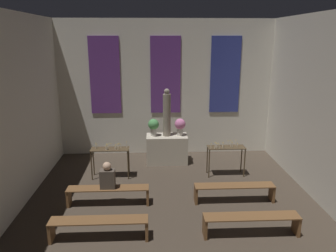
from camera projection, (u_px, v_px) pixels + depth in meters
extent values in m
cube|color=silver|center=(165.00, 88.00, 11.31)|extent=(7.55, 0.12, 4.63)
cube|color=#60337F|center=(105.00, 76.00, 11.02)|extent=(1.02, 0.03, 2.60)
cube|color=#60337F|center=(166.00, 75.00, 11.11)|extent=(1.02, 0.03, 2.60)
cube|color=navy|center=(225.00, 75.00, 11.21)|extent=(1.02, 0.03, 2.60)
cube|color=#BCB29E|center=(167.00, 149.00, 10.81)|extent=(1.33, 0.72, 0.92)
cylinder|color=gray|center=(167.00, 115.00, 10.51)|extent=(0.25, 0.25, 1.37)
sphere|color=gray|center=(167.00, 91.00, 10.31)|extent=(0.17, 0.17, 0.17)
cylinder|color=beige|center=(154.00, 132.00, 10.64)|extent=(0.20, 0.20, 0.26)
sphere|color=#4C9351|center=(153.00, 124.00, 10.57)|extent=(0.35, 0.35, 0.35)
cylinder|color=beige|center=(180.00, 132.00, 10.68)|extent=(0.20, 0.20, 0.26)
sphere|color=#C66B9E|center=(180.00, 124.00, 10.61)|extent=(0.35, 0.35, 0.35)
cube|color=#473823|center=(110.00, 149.00, 9.53)|extent=(1.11, 0.41, 0.02)
cylinder|color=#473823|center=(92.00, 166.00, 9.45)|extent=(0.04, 0.04, 0.87)
cylinder|color=#473823|center=(128.00, 165.00, 9.50)|extent=(0.04, 0.04, 0.87)
cylinder|color=#473823|center=(94.00, 161.00, 9.79)|extent=(0.04, 0.04, 0.87)
cylinder|color=#473823|center=(129.00, 161.00, 9.84)|extent=(0.04, 0.04, 0.87)
cylinder|color=silver|center=(107.00, 147.00, 9.46)|extent=(0.02, 0.02, 0.15)
sphere|color=#F9CC4C|center=(107.00, 144.00, 9.44)|extent=(0.02, 0.02, 0.02)
cylinder|color=silver|center=(109.00, 146.00, 9.64)|extent=(0.02, 0.02, 0.09)
sphere|color=#F9CC4C|center=(109.00, 144.00, 9.62)|extent=(0.02, 0.02, 0.02)
cylinder|color=silver|center=(111.00, 146.00, 9.64)|extent=(0.02, 0.02, 0.10)
sphere|color=#F9CC4C|center=(111.00, 144.00, 9.63)|extent=(0.02, 0.02, 0.02)
cylinder|color=silver|center=(96.00, 146.00, 9.51)|extent=(0.02, 0.02, 0.14)
sphere|color=#F9CC4C|center=(96.00, 144.00, 9.49)|extent=(0.02, 0.02, 0.02)
cylinder|color=silver|center=(115.00, 148.00, 9.43)|extent=(0.02, 0.02, 0.12)
sphere|color=#F9CC4C|center=(115.00, 145.00, 9.41)|extent=(0.02, 0.02, 0.02)
cylinder|color=silver|center=(107.00, 147.00, 9.41)|extent=(0.02, 0.02, 0.15)
sphere|color=#F9CC4C|center=(106.00, 144.00, 9.39)|extent=(0.02, 0.02, 0.02)
cylinder|color=silver|center=(108.00, 147.00, 9.45)|extent=(0.02, 0.02, 0.12)
sphere|color=#F9CC4C|center=(107.00, 145.00, 9.43)|extent=(0.02, 0.02, 0.02)
cylinder|color=silver|center=(121.00, 146.00, 9.58)|extent=(0.02, 0.02, 0.10)
sphere|color=#F9CC4C|center=(121.00, 144.00, 9.57)|extent=(0.02, 0.02, 0.02)
cylinder|color=silver|center=(127.00, 145.00, 9.59)|extent=(0.02, 0.02, 0.17)
sphere|color=#F9CC4C|center=(127.00, 142.00, 9.56)|extent=(0.02, 0.02, 0.02)
cylinder|color=silver|center=(119.00, 146.00, 9.64)|extent=(0.02, 0.02, 0.10)
sphere|color=#F9CC4C|center=(119.00, 144.00, 9.62)|extent=(0.02, 0.02, 0.02)
cylinder|color=silver|center=(116.00, 147.00, 9.51)|extent=(0.02, 0.02, 0.12)
sphere|color=#F9CC4C|center=(116.00, 144.00, 9.49)|extent=(0.02, 0.02, 0.02)
cylinder|color=silver|center=(106.00, 148.00, 9.42)|extent=(0.02, 0.02, 0.10)
sphere|color=#F9CC4C|center=(106.00, 146.00, 9.40)|extent=(0.02, 0.02, 0.02)
cylinder|color=silver|center=(119.00, 145.00, 9.64)|extent=(0.02, 0.02, 0.11)
sphere|color=#F9CC4C|center=(119.00, 143.00, 9.63)|extent=(0.02, 0.02, 0.02)
cylinder|color=silver|center=(97.00, 146.00, 9.54)|extent=(0.02, 0.02, 0.12)
sphere|color=#F9CC4C|center=(97.00, 144.00, 9.52)|extent=(0.02, 0.02, 0.02)
cylinder|color=silver|center=(118.00, 147.00, 9.40)|extent=(0.02, 0.02, 0.17)
sphere|color=#F9CC4C|center=(118.00, 144.00, 9.38)|extent=(0.02, 0.02, 0.02)
cube|color=#473823|center=(226.00, 147.00, 9.69)|extent=(1.11, 0.41, 0.02)
cylinder|color=#473823|center=(209.00, 164.00, 9.61)|extent=(0.04, 0.04, 0.87)
cylinder|color=#473823|center=(244.00, 163.00, 9.66)|extent=(0.04, 0.04, 0.87)
cylinder|color=#473823|center=(207.00, 159.00, 9.95)|extent=(0.04, 0.04, 0.87)
cylinder|color=#473823|center=(241.00, 159.00, 10.00)|extent=(0.04, 0.04, 0.87)
cylinder|color=silver|center=(223.00, 146.00, 9.55)|extent=(0.02, 0.02, 0.14)
sphere|color=#F9CC4C|center=(223.00, 143.00, 9.53)|extent=(0.02, 0.02, 0.02)
cylinder|color=silver|center=(211.00, 146.00, 9.55)|extent=(0.02, 0.02, 0.13)
sphere|color=#F9CC4C|center=(211.00, 144.00, 9.53)|extent=(0.02, 0.02, 0.02)
cylinder|color=silver|center=(217.00, 146.00, 9.57)|extent=(0.02, 0.02, 0.12)
sphere|color=#F9CC4C|center=(217.00, 144.00, 9.55)|extent=(0.02, 0.02, 0.02)
cylinder|color=silver|center=(232.00, 144.00, 9.75)|extent=(0.02, 0.02, 0.11)
sphere|color=#F9CC4C|center=(232.00, 142.00, 9.73)|extent=(0.02, 0.02, 0.02)
cylinder|color=silver|center=(218.00, 146.00, 9.60)|extent=(0.02, 0.02, 0.10)
sphere|color=#F9CC4C|center=(218.00, 144.00, 9.58)|extent=(0.02, 0.02, 0.02)
cylinder|color=silver|center=(215.00, 146.00, 9.51)|extent=(0.02, 0.02, 0.18)
sphere|color=#F9CC4C|center=(215.00, 142.00, 9.48)|extent=(0.02, 0.02, 0.02)
cylinder|color=silver|center=(223.00, 145.00, 9.65)|extent=(0.02, 0.02, 0.13)
sphere|color=#F9CC4C|center=(223.00, 142.00, 9.63)|extent=(0.02, 0.02, 0.02)
cylinder|color=silver|center=(237.00, 146.00, 9.62)|extent=(0.02, 0.02, 0.11)
sphere|color=#F9CC4C|center=(237.00, 143.00, 9.60)|extent=(0.02, 0.02, 0.02)
cylinder|color=silver|center=(228.00, 143.00, 9.84)|extent=(0.02, 0.02, 0.13)
sphere|color=#F9CC4C|center=(228.00, 141.00, 9.82)|extent=(0.02, 0.02, 0.02)
cylinder|color=silver|center=(236.00, 143.00, 9.81)|extent=(0.02, 0.02, 0.16)
sphere|color=#F9CC4C|center=(236.00, 140.00, 9.79)|extent=(0.02, 0.02, 0.02)
cylinder|color=silver|center=(232.00, 145.00, 9.61)|extent=(0.02, 0.02, 0.15)
sphere|color=#F9CC4C|center=(232.00, 142.00, 9.59)|extent=(0.02, 0.02, 0.02)
cylinder|color=silver|center=(216.00, 145.00, 9.60)|extent=(0.02, 0.02, 0.14)
sphere|color=#F9CC4C|center=(216.00, 143.00, 9.58)|extent=(0.02, 0.02, 0.02)
cylinder|color=silver|center=(219.00, 147.00, 9.50)|extent=(0.02, 0.02, 0.10)
sphere|color=#F9CC4C|center=(219.00, 145.00, 9.48)|extent=(0.02, 0.02, 0.02)
cylinder|color=silver|center=(231.00, 144.00, 9.71)|extent=(0.02, 0.02, 0.18)
sphere|color=#F9CC4C|center=(231.00, 140.00, 9.69)|extent=(0.02, 0.02, 0.02)
cylinder|color=silver|center=(218.00, 146.00, 9.57)|extent=(0.02, 0.02, 0.13)
sphere|color=#F9CC4C|center=(218.00, 143.00, 9.54)|extent=(0.02, 0.02, 0.02)
cube|color=brown|center=(99.00, 220.00, 6.64)|extent=(2.00, 0.36, 0.03)
cube|color=brown|center=(51.00, 231.00, 6.66)|extent=(0.06, 0.32, 0.43)
cube|color=brown|center=(147.00, 229.00, 6.75)|extent=(0.06, 0.32, 0.43)
cube|color=brown|center=(252.00, 216.00, 6.79)|extent=(2.00, 0.36, 0.03)
cube|color=brown|center=(205.00, 227.00, 6.80)|extent=(0.06, 0.32, 0.43)
cube|color=brown|center=(296.00, 225.00, 6.89)|extent=(0.06, 0.32, 0.43)
cube|color=brown|center=(108.00, 188.00, 8.05)|extent=(2.00, 0.36, 0.03)
cube|color=brown|center=(69.00, 197.00, 8.07)|extent=(0.06, 0.32, 0.43)
cube|color=brown|center=(148.00, 196.00, 8.16)|extent=(0.06, 0.32, 0.43)
cube|color=brown|center=(234.00, 185.00, 8.20)|extent=(2.00, 0.36, 0.03)
cube|color=brown|center=(196.00, 194.00, 8.21)|extent=(0.06, 0.32, 0.43)
cube|color=brown|center=(272.00, 193.00, 8.30)|extent=(0.06, 0.32, 0.43)
cube|color=#4C4238|center=(108.00, 179.00, 7.99)|extent=(0.36, 0.24, 0.47)
sphere|color=tan|center=(107.00, 166.00, 7.90)|extent=(0.21, 0.21, 0.21)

